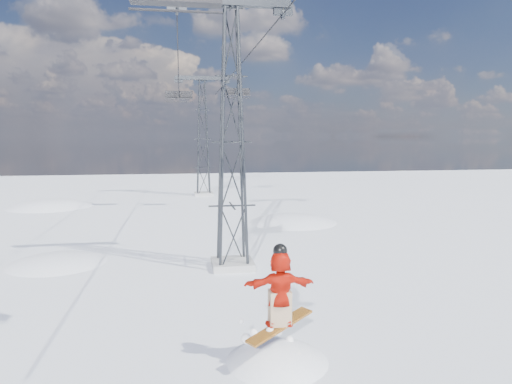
% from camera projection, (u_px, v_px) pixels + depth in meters
% --- Properties ---
extents(ground, '(120.00, 120.00, 0.00)m').
position_uv_depth(ground, '(237.00, 353.00, 12.14)').
color(ground, white).
rests_on(ground, ground).
extents(snow_terrain, '(39.00, 37.00, 22.00)m').
position_uv_depth(snow_terrain, '(137.00, 347.00, 33.33)').
color(snow_terrain, white).
rests_on(snow_terrain, ground).
extents(lift_tower_near, '(5.20, 1.80, 11.43)m').
position_uv_depth(lift_tower_near, '(232.00, 143.00, 19.45)').
color(lift_tower_near, '#999999').
rests_on(lift_tower_near, ground).
extents(lift_tower_far, '(5.20, 1.80, 11.43)m').
position_uv_depth(lift_tower_far, '(203.00, 139.00, 43.93)').
color(lift_tower_far, '#999999').
rests_on(lift_tower_far, ground).
extents(haul_cables, '(4.46, 51.00, 0.06)m').
position_uv_depth(haul_cables, '(212.00, 58.00, 30.06)').
color(haul_cables, black).
rests_on(haul_cables, ground).
extents(lift_chair_mid, '(1.83, 0.53, 2.27)m').
position_uv_depth(lift_chair_mid, '(238.00, 92.00, 34.29)').
color(lift_chair_mid, black).
rests_on(lift_chair_mid, ground).
extents(lift_chair_far, '(2.06, 0.59, 2.56)m').
position_uv_depth(lift_chair_far, '(179.00, 96.00, 34.40)').
color(lift_chair_far, black).
rests_on(lift_chair_far, ground).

